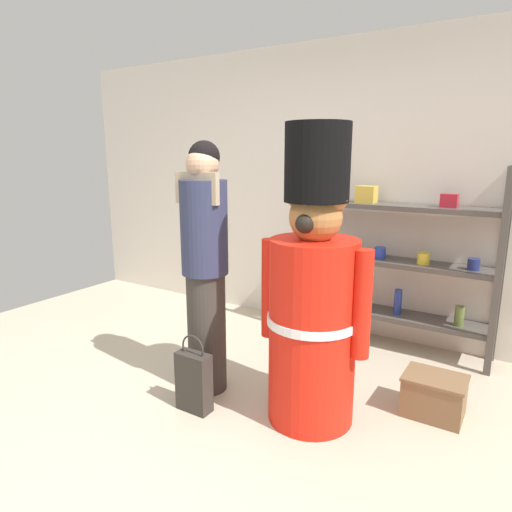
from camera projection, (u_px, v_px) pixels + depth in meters
ground_plane at (203, 449)px, 2.51m from camera, size 6.40×6.40×0.00m
back_wall at (352, 191)px, 4.04m from camera, size 6.40×0.12×2.60m
merchandise_shelf at (400, 260)px, 3.70m from camera, size 1.50×0.35×1.54m
teddy_bear_guard at (313, 301)px, 2.65m from camera, size 0.70×0.55×1.79m
person_shopper at (205, 264)px, 2.98m from camera, size 0.33×0.31×1.71m
shopping_bag at (194, 381)px, 2.86m from camera, size 0.23×0.11×0.52m
display_crate at (434, 395)px, 2.82m from camera, size 0.37×0.29×0.26m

